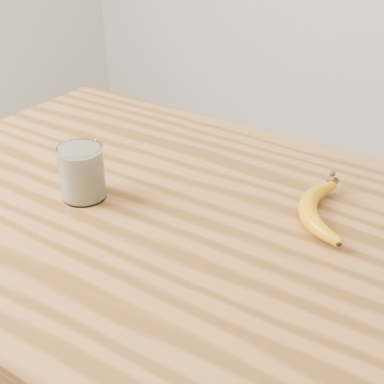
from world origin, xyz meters
The scene contains 3 objects.
table centered at (0.00, 0.00, 0.77)m, with size 1.20×0.80×0.90m.
smoothie_glass centered at (-0.17, -0.05, 0.95)m, with size 0.08×0.08×0.10m.
banana centered at (0.19, 0.11, 0.92)m, with size 0.10×0.27×0.03m, color #CA8806, non-canonical shape.
Camera 1 is at (0.45, -0.64, 1.40)m, focal length 50.00 mm.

